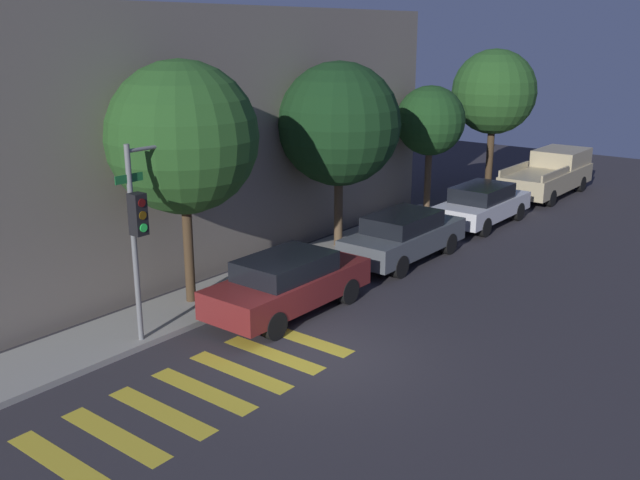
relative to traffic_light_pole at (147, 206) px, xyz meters
The scene contains 13 objects.
ground_plane 4.89m from the traffic_light_pole, 63.92° to the right, with size 60.00×60.00×0.00m, color #2D2B30.
sidewalk 3.59m from the traffic_light_pole, 26.89° to the left, with size 26.00×2.00×0.14m, color gray.
building_row 5.52m from the traffic_light_pole, 72.54° to the left, with size 26.00×6.00×7.43m, color slate.
crosswalk 4.17m from the traffic_light_pole, 110.53° to the right, with size 6.62×2.60×0.00m.
traffic_light_pole is the anchor object (origin of this frame).
sedan_near_corner 4.09m from the traffic_light_pole, 22.18° to the right, with size 4.56×1.79×1.50m.
sedan_middle 8.86m from the traffic_light_pole, ahead, with size 4.65×1.75×1.50m.
sedan_far_end 14.01m from the traffic_light_pole, ahead, with size 4.49×1.77×1.47m.
pickup_truck 20.33m from the traffic_light_pole, ahead, with size 5.62×2.03×1.79m.
tree_near_corner 2.47m from the traffic_light_pole, 27.32° to the left, with size 3.68×3.68×6.14m.
tree_midblock 8.28m from the traffic_light_pole, ahead, with size 3.79×3.79×5.90m.
tree_far_end 13.79m from the traffic_light_pole, ahead, with size 2.55×2.55×4.85m.
tree_behind_truck 19.05m from the traffic_light_pole, ahead, with size 3.52×3.52×6.04m.
Camera 1 is at (-10.98, -8.76, 6.77)m, focal length 40.00 mm.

